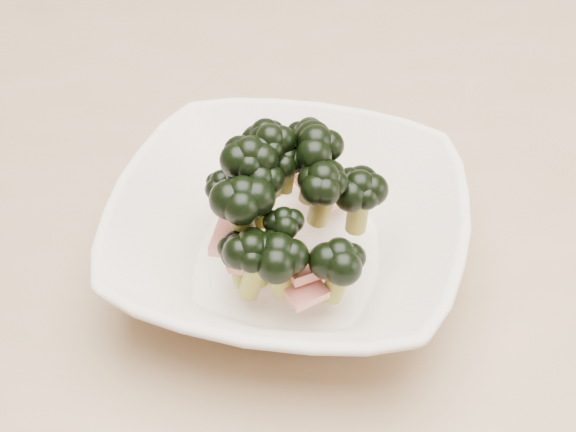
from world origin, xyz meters
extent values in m
cube|color=tan|center=(0.00, 0.00, 0.73)|extent=(1.20, 0.80, 0.04)
imported|color=white|center=(-0.07, -0.04, 0.78)|extent=(0.31, 0.31, 0.06)
cylinder|color=olive|center=(-0.04, -0.10, 0.79)|extent=(0.03, 0.02, 0.04)
ellipsoid|color=black|center=(-0.04, -0.10, 0.82)|extent=(0.04, 0.04, 0.03)
cylinder|color=olive|center=(-0.10, -0.07, 0.82)|extent=(0.02, 0.02, 0.05)
ellipsoid|color=black|center=(-0.10, -0.07, 0.85)|extent=(0.04, 0.04, 0.03)
cylinder|color=olive|center=(-0.08, -0.10, 0.80)|extent=(0.02, 0.02, 0.04)
ellipsoid|color=black|center=(-0.08, -0.10, 0.82)|extent=(0.04, 0.04, 0.03)
cylinder|color=olive|center=(-0.07, -0.03, 0.83)|extent=(0.01, 0.01, 0.03)
ellipsoid|color=black|center=(-0.07, -0.03, 0.84)|extent=(0.03, 0.03, 0.02)
cylinder|color=olive|center=(-0.09, -0.06, 0.82)|extent=(0.01, 0.01, 0.04)
ellipsoid|color=black|center=(-0.09, -0.06, 0.85)|extent=(0.03, 0.03, 0.03)
cylinder|color=olive|center=(-0.08, -0.03, 0.83)|extent=(0.02, 0.02, 0.05)
ellipsoid|color=black|center=(-0.08, -0.03, 0.86)|extent=(0.04, 0.04, 0.03)
cylinder|color=olive|center=(-0.11, -0.09, 0.79)|extent=(0.02, 0.02, 0.03)
ellipsoid|color=black|center=(-0.11, -0.09, 0.81)|extent=(0.03, 0.03, 0.02)
cylinder|color=olive|center=(-0.10, -0.10, 0.80)|extent=(0.02, 0.02, 0.05)
ellipsoid|color=black|center=(-0.10, -0.10, 0.82)|extent=(0.04, 0.04, 0.03)
cylinder|color=olive|center=(-0.05, -0.01, 0.82)|extent=(0.02, 0.03, 0.05)
ellipsoid|color=black|center=(-0.05, -0.01, 0.85)|extent=(0.04, 0.04, 0.03)
cylinder|color=olive|center=(-0.05, -0.06, 0.82)|extent=(0.02, 0.02, 0.04)
ellipsoid|color=black|center=(-0.05, -0.06, 0.85)|extent=(0.04, 0.04, 0.03)
cylinder|color=olive|center=(-0.09, -0.09, 0.80)|extent=(0.01, 0.02, 0.03)
ellipsoid|color=black|center=(-0.09, -0.09, 0.81)|extent=(0.03, 0.03, 0.02)
cylinder|color=olive|center=(-0.08, -0.08, 0.81)|extent=(0.02, 0.02, 0.03)
ellipsoid|color=black|center=(-0.08, -0.08, 0.83)|extent=(0.03, 0.03, 0.02)
cylinder|color=olive|center=(-0.10, -0.04, 0.82)|extent=(0.02, 0.02, 0.04)
ellipsoid|color=black|center=(-0.10, -0.04, 0.84)|extent=(0.03, 0.03, 0.03)
cylinder|color=olive|center=(-0.02, -0.04, 0.81)|extent=(0.02, 0.02, 0.04)
ellipsoid|color=black|center=(-0.02, -0.04, 0.83)|extent=(0.04, 0.04, 0.03)
cylinder|color=olive|center=(-0.10, -0.04, 0.83)|extent=(0.03, 0.02, 0.05)
ellipsoid|color=black|center=(-0.10, -0.04, 0.86)|extent=(0.04, 0.04, 0.03)
cylinder|color=olive|center=(-0.09, -0.01, 0.82)|extent=(0.02, 0.02, 0.05)
ellipsoid|color=black|center=(-0.09, -0.01, 0.85)|extent=(0.04, 0.04, 0.03)
cylinder|color=olive|center=(-0.05, -0.03, 0.83)|extent=(0.02, 0.02, 0.05)
ellipsoid|color=black|center=(-0.05, -0.03, 0.86)|extent=(0.04, 0.04, 0.03)
cylinder|color=olive|center=(-0.12, -0.02, 0.79)|extent=(0.01, 0.01, 0.02)
ellipsoid|color=black|center=(-0.12, -0.02, 0.81)|extent=(0.03, 0.03, 0.02)
cube|color=maroon|center=(-0.11, -0.07, 0.80)|extent=(0.04, 0.04, 0.01)
cube|color=maroon|center=(-0.07, -0.10, 0.79)|extent=(0.04, 0.05, 0.01)
cube|color=maroon|center=(-0.10, 0.00, 0.80)|extent=(0.05, 0.05, 0.02)
cube|color=maroon|center=(-0.05, -0.09, 0.80)|extent=(0.06, 0.04, 0.01)
cube|color=maroon|center=(-0.09, -0.09, 0.80)|extent=(0.05, 0.04, 0.02)
cube|color=maroon|center=(-0.04, 0.01, 0.78)|extent=(0.05, 0.06, 0.02)
camera|label=1|loc=(-0.08, -0.47, 1.20)|focal=50.00mm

